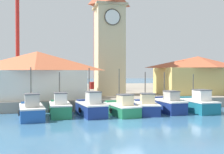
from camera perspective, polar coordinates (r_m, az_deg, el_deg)
name	(u,v)px	position (r m, az deg, el deg)	size (l,w,h in m)	color
ground_plane	(129,123)	(21.21, 3.66, -9.92)	(300.00, 300.00, 0.00)	#386689
quay_wharf	(88,92)	(47.42, -5.30, -3.18)	(120.00, 40.00, 1.12)	gray
fishing_boat_far_left	(31,110)	(23.86, -17.13, -6.91)	(2.59, 4.96, 4.48)	#2356A8
fishing_boat_left_outer	(60,108)	(24.66, -11.27, -6.59)	(2.06, 4.25, 4.04)	#237A4C
fishing_boat_left_inner	(91,107)	(24.35, -4.60, -6.62)	(2.61, 4.64, 4.45)	navy
fishing_boat_mid_left	(122,108)	(24.84, 2.14, -6.72)	(2.71, 4.87, 4.38)	#237A4C
fishing_boat_center	(146,107)	(25.70, 7.42, -6.41)	(2.74, 4.56, 4.07)	navy
fishing_boat_mid_right	(167,104)	(27.13, 11.96, -5.87)	(2.30, 4.89, 4.06)	navy
fishing_boat_right_inner	(197,104)	(28.16, 18.01, -5.63)	(2.36, 5.16, 3.84)	#196B7F
clock_tower	(109,35)	(34.18, -0.56, 9.06)	(3.97, 3.97, 16.21)	beige
warehouse_left	(37,74)	(30.23, -15.95, 0.56)	(10.95, 5.64, 5.24)	silver
warehouse_right	(198,75)	(37.48, 18.17, 0.50)	(10.89, 6.53, 5.09)	tan
port_crane_near	(95,43)	(46.94, -3.71, 7.47)	(3.07, 8.41, 20.78)	maroon
port_crane_far	(18,38)	(41.99, -19.86, 7.97)	(2.00, 9.70, 21.29)	maroon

